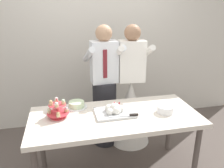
% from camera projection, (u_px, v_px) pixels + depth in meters
% --- Properties ---
extents(rear_wall, '(5.20, 0.10, 2.90)m').
position_uv_depth(rear_wall, '(94.00, 34.00, 3.49)').
color(rear_wall, beige).
rests_on(rear_wall, ground_plane).
extents(dessert_table, '(1.80, 0.80, 0.78)m').
position_uv_depth(dessert_table, '(115.00, 121.00, 2.44)').
color(dessert_table, silver).
rests_on(dessert_table, ground_plane).
extents(cupcake_stand, '(0.23, 0.23, 0.21)m').
position_uv_depth(cupcake_stand, '(58.00, 110.00, 2.35)').
color(cupcake_stand, '#D83F4C').
rests_on(cupcake_stand, dessert_table).
extents(main_cake_tray, '(0.44, 0.31, 0.12)m').
position_uv_depth(main_cake_tray, '(114.00, 111.00, 2.42)').
color(main_cake_tray, silver).
rests_on(main_cake_tray, dessert_table).
extents(plate_stack, '(0.18, 0.19, 0.08)m').
position_uv_depth(plate_stack, '(165.00, 109.00, 2.46)').
color(plate_stack, white).
rests_on(plate_stack, dessert_table).
extents(round_cake, '(0.24, 0.24, 0.07)m').
position_uv_depth(round_cake, '(77.00, 105.00, 2.58)').
color(round_cake, white).
rests_on(round_cake, dessert_table).
extents(person_groom, '(0.49, 0.52, 1.66)m').
position_uv_depth(person_groom, '(104.00, 94.00, 3.04)').
color(person_groom, '#232328').
rests_on(person_groom, ground_plane).
extents(person_bride, '(0.56, 0.56, 1.66)m').
position_uv_depth(person_bride, '(130.00, 104.00, 3.14)').
color(person_bride, white).
rests_on(person_bride, ground_plane).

